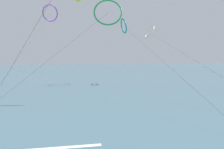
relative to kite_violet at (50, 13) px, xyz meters
The scene contains 6 objects.
sea_water 57.25m from the kite_violet, 79.62° to the left, with size 400.00×200.00×0.08m, color slate.
kite_violet is the anchor object (origin of this frame).
kite_emerald 25.21m from the kite_violet, 62.71° to the right, with size 22.55×5.21×18.76m.
kite_ivory 29.73m from the kite_violet, ahead, with size 3.57×46.66×17.59m.
kite_teal 21.77m from the kite_violet, ahead, with size 2.97×48.93×19.78m.
wave_crest_far 46.23m from the kite_violet, 87.73° to the right, with size 9.18×0.50×0.12m, color white.
Camera 1 is at (-6.60, -2.96, 7.90)m, focal length 31.45 mm.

